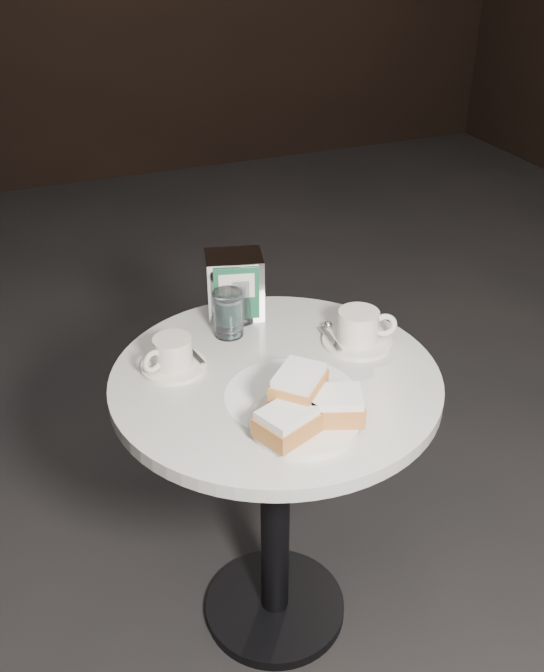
{
  "coord_description": "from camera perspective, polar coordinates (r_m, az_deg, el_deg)",
  "views": [
    {
      "loc": [
        -0.5,
        -1.21,
        1.63
      ],
      "look_at": [
        0.0,
        0.02,
        0.83
      ],
      "focal_mm": 40.0,
      "sensor_mm": 36.0,
      "label": 1
    }
  ],
  "objects": [
    {
      "name": "coffee_cup_left",
      "position": [
        1.6,
        -7.6,
        -1.49
      ],
      "size": [
        0.19,
        0.19,
        0.07
      ],
      "rotation": [
        0.0,
        0.0,
        0.42
      ],
      "color": "white",
      "rests_on": "cafe_table"
    },
    {
      "name": "water_glass_left",
      "position": [
        1.69,
        -3.35,
        1.67
      ],
      "size": [
        0.07,
        0.07,
        0.11
      ],
      "rotation": [
        0.0,
        0.0,
        -0.08
      ],
      "color": "white",
      "rests_on": "cafe_table"
    },
    {
      "name": "water_glass_right",
      "position": [
        1.75,
        -2.49,
        2.88
      ],
      "size": [
        0.09,
        0.09,
        0.12
      ],
      "rotation": [
        0.0,
        0.0,
        -0.36
      ],
      "color": "white",
      "rests_on": "cafe_table"
    },
    {
      "name": "ground",
      "position": [
        2.09,
        0.22,
        -20.13
      ],
      "size": [
        7.0,
        7.0,
        0.0
      ],
      "primitive_type": "plane",
      "color": "black",
      "rests_on": "ground"
    },
    {
      "name": "beignet_plate",
      "position": [
        1.42,
        2.62,
        -5.65
      ],
      "size": [
        0.23,
        0.23,
        0.1
      ],
      "rotation": [
        0.0,
        0.0,
        0.08
      ],
      "color": "white",
      "rests_on": "cafe_table"
    },
    {
      "name": "coffee_cup_right",
      "position": [
        1.68,
        6.61,
        0.47
      ],
      "size": [
        0.2,
        0.2,
        0.08
      ],
      "rotation": [
        0.0,
        0.0,
        -0.34
      ],
      "color": "white",
      "rests_on": "cafe_table"
    },
    {
      "name": "napkin_dispenser",
      "position": [
        1.77,
        -2.87,
        3.89
      ],
      "size": [
        0.15,
        0.14,
        0.15
      ],
      "rotation": [
        0.0,
        0.0,
        -0.25
      ],
      "color": "silver",
      "rests_on": "cafe_table"
    },
    {
      "name": "cafe_table",
      "position": [
        1.7,
        0.26,
        -8.53
      ],
      "size": [
        0.7,
        0.7,
        0.74
      ],
      "color": "black",
      "rests_on": "ground"
    },
    {
      "name": "sugar_spill",
      "position": [
        1.52,
        1.51,
        -4.55
      ],
      "size": [
        0.35,
        0.35,
        0.0
      ],
      "primitive_type": "cylinder",
      "rotation": [
        0.0,
        0.0,
        0.33
      ],
      "color": "white",
      "rests_on": "cafe_table"
    }
  ]
}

